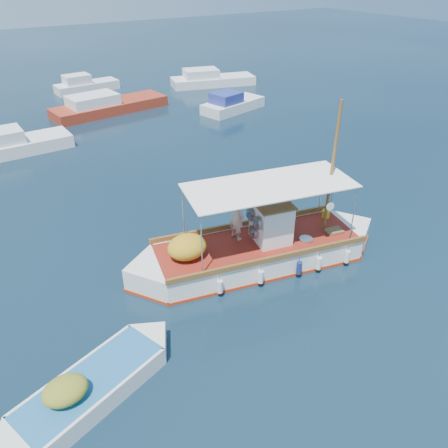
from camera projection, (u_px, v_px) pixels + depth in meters
ground at (248, 254)px, 18.38m from camera, size 160.00×160.00×0.00m
fishing_caique at (256, 250)px, 17.60m from camera, size 10.57×4.51×6.59m
dinghy at (90, 390)px, 12.25m from camera, size 5.52×2.95×1.43m
bg_boat_nw at (16, 145)px, 27.85m from camera, size 6.44×2.67×1.80m
bg_boat_n at (107, 106)px, 35.17m from camera, size 9.56×3.94×1.80m
bg_boat_ne at (232, 105)px, 35.55m from camera, size 5.86×3.50×1.80m
bg_boat_e at (211, 80)px, 42.83m from camera, size 8.47×4.58×1.80m
bg_boat_far_n at (85, 86)px, 40.85m from camera, size 5.85×2.40×1.80m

